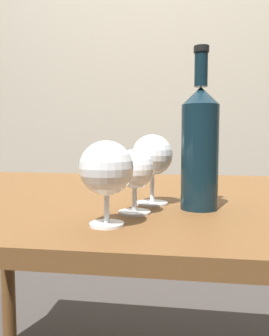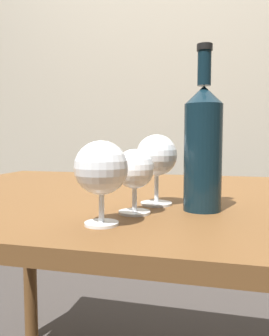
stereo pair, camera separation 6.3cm
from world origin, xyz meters
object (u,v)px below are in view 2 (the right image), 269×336
Objects in this scene: wine_glass_pinot at (135,171)px; wine_bottle at (203,146)px; wine_glass_port at (157,157)px; wine_glass_cabernet at (101,169)px.

wine_bottle is at bearing 26.52° from wine_glass_pinot.
wine_glass_pinot is 0.38× the size of wine_bottle.
wine_bottle is (0.12, 0.06, 0.05)m from wine_glass_pinot.
wine_glass_cabernet is at bearing -106.03° from wine_glass_port.
wine_glass_port is at bearing 76.09° from wine_glass_pinot.
wine_glass_port reaches higher than wine_glass_pinot.
wine_bottle is (0.15, 0.16, 0.04)m from wine_glass_cabernet.
wine_glass_port is (0.06, 0.19, 0.01)m from wine_glass_cabernet.
wine_glass_port is at bearing 73.97° from wine_glass_cabernet.
wine_bottle is at bearing 45.61° from wine_glass_cabernet.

